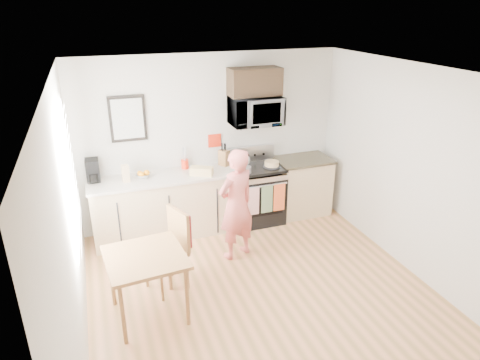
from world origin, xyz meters
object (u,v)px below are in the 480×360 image
object	(u,v)px
dining_table	(146,263)
chair	(175,238)
microwave	(255,111)
cake	(272,164)
range	(257,195)
person	(236,205)

from	to	relation	value
dining_table	chair	world-z (taller)	chair
microwave	cake	xyz separation A→B (m)	(0.20, -0.21, -0.79)
cake	chair	bearing A→B (deg)	-146.75
range	microwave	world-z (taller)	microwave
microwave	person	world-z (taller)	microwave
person	chair	world-z (taller)	person
microwave	dining_table	world-z (taller)	microwave
chair	cake	xyz separation A→B (m)	(1.74, 1.14, 0.32)
microwave	cake	size ratio (longest dim) A/B	2.86
range	microwave	size ratio (longest dim) A/B	1.53
microwave	cake	world-z (taller)	microwave
range	dining_table	xyz separation A→B (m)	(-1.96, -1.71, 0.24)
range	dining_table	bearing A→B (deg)	-138.77
dining_table	cake	bearing A→B (deg)	36.80
range	microwave	xyz separation A→B (m)	(-0.00, 0.10, 1.32)
chair	range	bearing A→B (deg)	17.62
person	cake	world-z (taller)	person
microwave	chair	xyz separation A→B (m)	(-1.55, -1.35, -1.11)
range	chair	distance (m)	2.00
person	chair	xyz separation A→B (m)	(-0.90, -0.37, -0.13)
dining_table	cake	xyz separation A→B (m)	(2.15, 1.61, 0.29)
microwave	range	bearing A→B (deg)	-89.94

